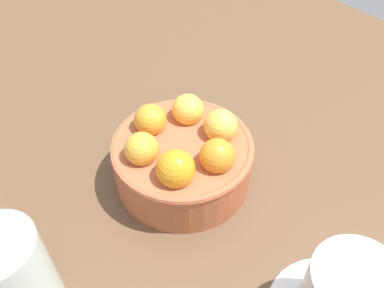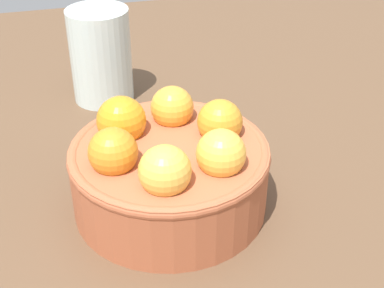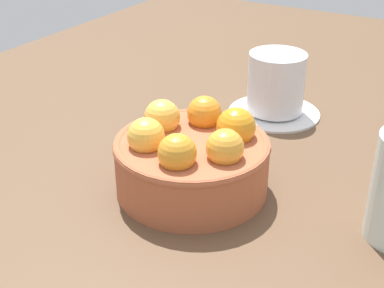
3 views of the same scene
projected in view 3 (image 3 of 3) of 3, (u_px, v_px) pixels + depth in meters
The scene contains 3 objects.
ground_plane at pixel (192, 203), 56.93cm from camera, with size 155.45×103.27×3.61cm, color brown.
terracotta_bowl at pixel (192, 157), 54.35cm from camera, with size 15.73×15.73×8.63cm.
coffee_cup at pixel (275, 87), 70.71cm from camera, with size 12.15×12.15×8.39cm.
Camera 3 is at (-40.69, -24.19, 30.43)cm, focal length 50.54 mm.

